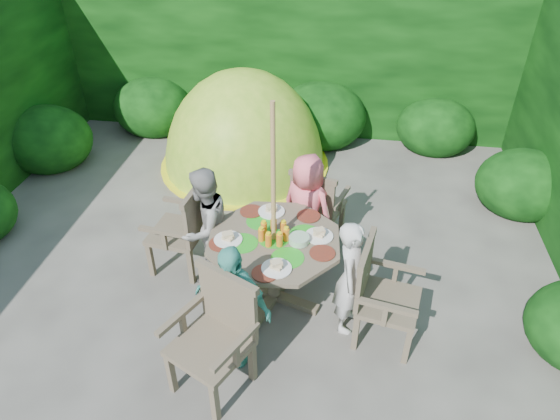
# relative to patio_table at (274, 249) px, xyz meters

# --- Properties ---
(ground) EXTENTS (60.00, 60.00, 0.00)m
(ground) POSITION_rel_patio_table_xyz_m (-0.44, 0.33, -0.67)
(ground) COLOR #46433F
(ground) RESTS_ON ground
(hedge_enclosure) EXTENTS (9.00, 9.00, 2.50)m
(hedge_enclosure) POSITION_rel_patio_table_xyz_m (-0.44, 1.66, 0.58)
(hedge_enclosure) COLOR black
(hedge_enclosure) RESTS_ON ground
(patio_table) EXTENTS (1.71, 1.71, 0.95)m
(patio_table) POSITION_rel_patio_table_xyz_m (0.00, 0.00, 0.00)
(patio_table) COLOR #493F30
(patio_table) RESTS_ON ground
(parasol_pole) EXTENTS (0.06, 0.06, 2.20)m
(parasol_pole) POSITION_rel_patio_table_xyz_m (-0.00, 0.00, 0.43)
(parasol_pole) COLOR olive
(parasol_pole) RESTS_ON ground
(garden_chair_right) EXTENTS (0.65, 0.70, 1.01)m
(garden_chair_right) POSITION_rel_patio_table_xyz_m (1.03, -0.34, -0.12)
(garden_chair_right) COLOR #493F30
(garden_chair_right) RESTS_ON ground
(garden_chair_left) EXTENTS (0.61, 0.67, 1.02)m
(garden_chair_left) POSITION_rel_patio_table_xyz_m (-1.04, 0.35, -0.12)
(garden_chair_left) COLOR #493F30
(garden_chair_left) RESTS_ON ground
(garden_chair_back) EXTENTS (0.70, 0.65, 0.96)m
(garden_chair_back) POSITION_rel_patio_table_xyz_m (0.33, 1.04, -0.16)
(garden_chair_back) COLOR #493F30
(garden_chair_back) RESTS_ON ground
(garden_chair_front) EXTENTS (0.82, 0.78, 1.06)m
(garden_chair_front) POSITION_rel_patio_table_xyz_m (-0.32, -1.04, -0.10)
(garden_chair_front) COLOR #493F30
(garden_chair_front) RESTS_ON ground
(child_right) EXTENTS (0.35, 0.48, 1.22)m
(child_right) POSITION_rel_patio_table_xyz_m (0.76, -0.24, -0.06)
(child_right) COLOR silver
(child_right) RESTS_ON ground
(child_left) EXTENTS (0.70, 0.78, 1.33)m
(child_left) POSITION_rel_patio_table_xyz_m (-0.77, 0.24, 0.00)
(child_left) COLOR gray
(child_left) RESTS_ON ground
(child_back) EXTENTS (0.75, 0.66, 1.29)m
(child_back) POSITION_rel_patio_table_xyz_m (0.24, 0.76, -0.02)
(child_back) COLOR #FF6978
(child_back) RESTS_ON ground
(child_front) EXTENTS (0.80, 0.51, 1.27)m
(child_front) POSITION_rel_patio_table_xyz_m (-0.25, -0.76, -0.03)
(child_front) COLOR #50BBA9
(child_front) RESTS_ON ground
(dome_tent) EXTENTS (2.70, 2.70, 2.87)m
(dome_tent) POSITION_rel_patio_table_xyz_m (-0.90, 2.71, -0.67)
(dome_tent) COLOR #79B422
(dome_tent) RESTS_ON ground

